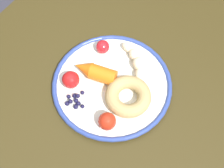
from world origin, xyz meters
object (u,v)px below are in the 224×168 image
at_px(banana, 136,65).
at_px(blueberry_pile, 75,101).
at_px(dining_table, 108,99).
at_px(plate, 112,85).
at_px(tomato_near, 103,47).
at_px(donut, 128,96).
at_px(tomato_far, 71,80).
at_px(tomato_mid, 107,121).
at_px(carrot_orange, 95,72).

xyz_separation_m(banana, blueberry_pile, (-0.17, 0.07, -0.01)).
bearing_deg(dining_table, plate, -90.84).
bearing_deg(plate, tomato_near, 47.27).
distance_m(donut, tomato_far, 0.15).
distance_m(blueberry_pile, tomato_mid, 0.10).
bearing_deg(tomato_far, carrot_orange, -33.62).
height_order(carrot_orange, blueberry_pile, carrot_orange).
distance_m(dining_table, donut, 0.14).
xyz_separation_m(tomato_mid, tomato_far, (0.04, 0.14, 0.00)).
bearing_deg(blueberry_pile, dining_table, -19.67).
height_order(dining_table, plate, plate).
bearing_deg(blueberry_pile, carrot_orange, 1.41).
xyz_separation_m(dining_table, carrot_orange, (-0.00, 0.03, 0.13)).
relative_size(carrot_orange, blueberry_pile, 2.11).
height_order(dining_table, carrot_orange, carrot_orange).
distance_m(banana, tomato_near, 0.10).
bearing_deg(carrot_orange, blueberry_pile, -178.59).
bearing_deg(tomato_far, tomato_near, -3.46).
relative_size(carrot_orange, tomato_far, 2.65).
xyz_separation_m(plate, blueberry_pile, (-0.09, 0.05, 0.01)).
height_order(banana, donut, donut).
xyz_separation_m(tomato_near, tomato_mid, (-0.17, -0.13, 0.00)).
bearing_deg(blueberry_pile, tomato_mid, -93.23).
bearing_deg(blueberry_pile, donut, -53.11).
bearing_deg(tomato_near, plate, -132.73).
height_order(dining_table, banana, banana).
bearing_deg(donut, tomato_near, 57.43).
relative_size(dining_table, tomato_near, 33.09).
height_order(dining_table, tomato_far, tomato_far).
distance_m(carrot_orange, donut, 0.11).
xyz_separation_m(carrot_orange, blueberry_pile, (-0.09, -0.00, -0.01)).
xyz_separation_m(dining_table, tomato_mid, (-0.10, -0.07, 0.13)).
bearing_deg(donut, tomato_mid, 176.64).
height_order(carrot_orange, tomato_mid, tomato_mid).
bearing_deg(tomato_mid, banana, 9.00).
bearing_deg(tomato_far, blueberry_pile, -132.48).
height_order(plate, donut, donut).
xyz_separation_m(carrot_orange, tomato_far, (-0.05, 0.04, 0.00)).
bearing_deg(tomato_far, banana, -39.28).
xyz_separation_m(banana, tomato_mid, (-0.17, -0.03, 0.01)).
distance_m(banana, donut, 0.10).
xyz_separation_m(banana, donut, (-0.09, -0.03, 0.00)).
bearing_deg(tomato_far, tomato_mid, -106.45).
xyz_separation_m(blueberry_pile, tomato_far, (0.03, 0.04, 0.01)).
bearing_deg(plate, dining_table, 89.16).
height_order(dining_table, donut, donut).
distance_m(dining_table, banana, 0.15).
height_order(plate, banana, banana).
distance_m(plate, donut, 0.06).
bearing_deg(carrot_orange, tomato_mid, -133.04).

